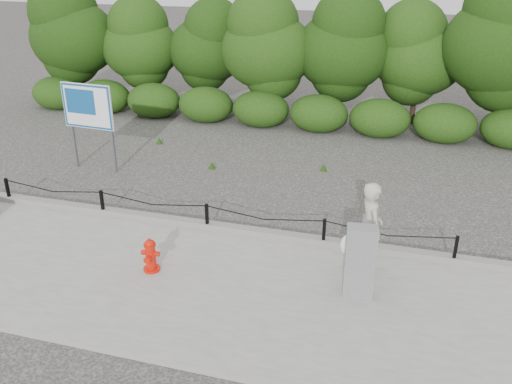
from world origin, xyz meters
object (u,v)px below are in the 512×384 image
at_px(utility_cabinet, 360,262).
at_px(pedestrian, 369,229).
at_px(advertising_sign, 88,110).
at_px(fire_hydrant, 150,255).

bearing_deg(utility_cabinet, pedestrian, 78.30).
xyz_separation_m(pedestrian, advertising_sign, (-7.67, 3.21, 0.74)).
bearing_deg(fire_hydrant, pedestrian, 12.97).
bearing_deg(advertising_sign, utility_cabinet, -24.25).
relative_size(fire_hydrant, utility_cabinet, 0.45).
bearing_deg(pedestrian, fire_hydrant, 82.69).
bearing_deg(fire_hydrant, advertising_sign, 127.97).
bearing_deg(advertising_sign, fire_hydrant, -44.66).
relative_size(fire_hydrant, pedestrian, 0.38).
height_order(pedestrian, utility_cabinet, pedestrian).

